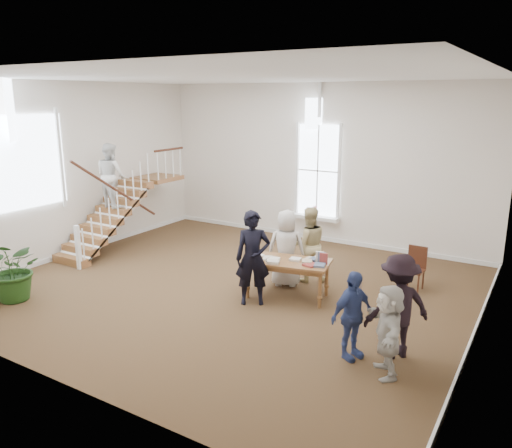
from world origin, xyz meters
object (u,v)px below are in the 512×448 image
Objects in this scene: person_yellow at (308,244)px; woman_cluster_a at (352,315)px; floor_plant at (14,269)px; woman_cluster_c at (388,331)px; side_chair at (415,266)px; library_table at (288,264)px; police_officer at (253,258)px; woman_cluster_b at (398,306)px; elderly_woman at (286,248)px.

person_yellow is 3.51m from woman_cluster_a.
floor_plant is at bearing 2.94° from person_yellow.
woman_cluster_c reaches higher than side_chair.
woman_cluster_a is at bearing -51.51° from library_table.
police_officer reaches higher than person_yellow.
person_yellow reaches higher than floor_plant.
woman_cluster_c is at bearing -83.92° from woman_cluster_a.
elderly_woman is at bearing -76.40° from woman_cluster_b.
elderly_woman is 0.58m from person_yellow.
elderly_woman is at bearing 52.72° from police_officer.
side_chair is (-0.52, 3.78, -0.19)m from woman_cluster_c.
elderly_woman is 3.33m from woman_cluster_a.
person_yellow is 6.25m from floor_plant.
woman_cluster_c is (3.14, -1.26, -0.25)m from police_officer.
floor_plant is at bearing 124.64° from woman_cluster_a.
side_chair is at bearing 21.45° from woman_cluster_a.
floor_plant is (-7.36, -1.80, -0.18)m from woman_cluster_b.
library_table is 2.92m from woman_cluster_b.
woman_cluster_b is (3.00, -1.86, 0.00)m from elderly_woman.
elderly_woman reaches higher than floor_plant.
person_yellow reaches higher than elderly_woman.
library_table is at bearing 98.73° from elderly_woman.
woman_cluster_b reaches higher than woman_cluster_a.
person_yellow is at bearing -156.80° from side_chair.
woman_cluster_a is at bearing 11.29° from floor_plant.
woman_cluster_c is at bearing 118.21° from elderly_woman.
woman_cluster_c is (2.68, -1.91, -0.01)m from library_table.
woman_cluster_a is at bearing 113.82° from elderly_woman.
floor_plant is (-7.40, -1.15, -0.04)m from woman_cluster_c.
police_officer reaches higher than library_table.
police_officer is 2.03× the size of side_chair.
woman_cluster_c is at bearing 93.52° from person_yellow.
woman_cluster_c is (0.04, -0.65, -0.14)m from woman_cluster_b.
woman_cluster_b is (0.60, 0.45, 0.13)m from woman_cluster_a.
side_chair is at bearing -175.46° from elderly_woman.
person_yellow is 1.27× the size of floor_plant.
floor_plant is at bearing -109.41° from woman_cluster_c.
woman_cluster_a is (2.04, -1.71, 0.01)m from library_table.
library_table is at bearing -134.97° from side_chair.
side_chair is at bearing 35.63° from floor_plant.
elderly_woman is 1.00× the size of woman_cluster_b.
person_yellow reaches higher than woman_cluster_c.
police_officer is 1.34× the size of woman_cluster_c.
library_table is 2.86m from side_chair.
elderly_woman is at bearing 69.41° from woman_cluster_a.
woman_cluster_c is (3.04, -2.51, -0.14)m from elderly_woman.
woman_cluster_a is 0.67m from woman_cluster_c.
elderly_woman is 1.81× the size of side_chair.
woman_cluster_a reaches higher than library_table.
side_chair is at bearing 29.47° from library_table.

